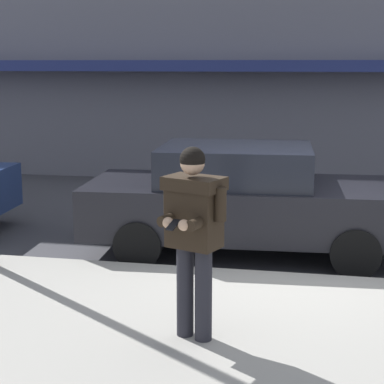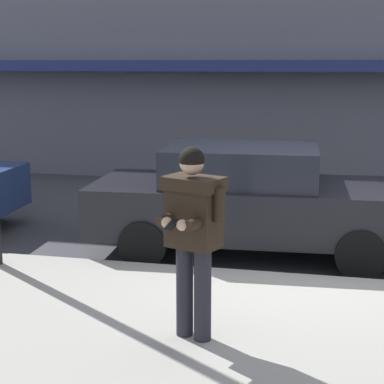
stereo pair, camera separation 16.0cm
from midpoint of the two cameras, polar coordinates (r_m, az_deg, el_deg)
name	(u,v)px [view 1 (the left image)]	position (r m, az deg, el deg)	size (l,w,h in m)	color
ground_plane	(289,278)	(8.25, 8.03, -7.56)	(80.00, 80.00, 0.00)	#3D3D42
curb_paint_line	(370,281)	(8.31, 15.01, -7.68)	(28.00, 0.12, 0.01)	silver
parked_sedan_mid	(245,199)	(9.01, 4.25, -0.64)	(4.60, 2.12, 1.54)	black
man_texting_on_phone	(194,223)	(5.80, -0.66, -2.73)	(0.61, 0.65, 1.81)	#23232B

